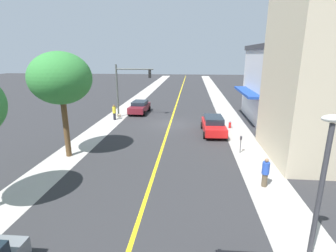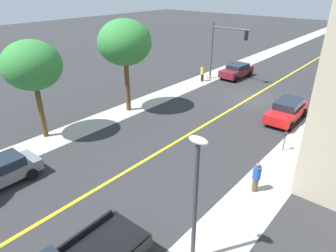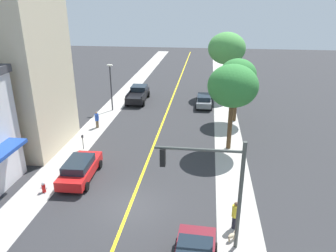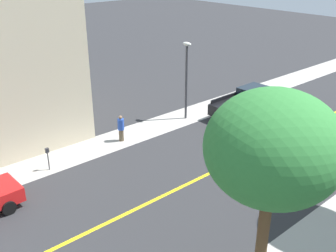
{
  "view_description": "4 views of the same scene",
  "coord_description": "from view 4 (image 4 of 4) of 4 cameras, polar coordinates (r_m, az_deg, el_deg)",
  "views": [
    {
      "loc": [
        -2.18,
        25.55,
        7.01
      ],
      "look_at": [
        -0.59,
        8.53,
        2.2
      ],
      "focal_mm": 27.18,
      "sensor_mm": 36.0,
      "label": 1
    },
    {
      "loc": [
        -10.83,
        24.74,
        9.63
      ],
      "look_at": [
        -0.67,
        12.68,
        1.99
      ],
      "focal_mm": 31.88,
      "sensor_mm": 36.0,
      "label": 2
    },
    {
      "loc": [
        4.45,
        -16.4,
        12.02
      ],
      "look_at": [
        1.29,
        8.82,
        1.97
      ],
      "focal_mm": 34.51,
      "sensor_mm": 36.0,
      "label": 3
    },
    {
      "loc": [
        12.18,
        0.34,
        10.69
      ],
      "look_at": [
        -1.74,
        12.35,
        2.55
      ],
      "focal_mm": 42.22,
      "sensor_mm": 36.0,
      "label": 4
    }
  ],
  "objects": [
    {
      "name": "parking_meter",
      "position": [
        21.77,
        -16.97,
        -4.11
      ],
      "size": [
        0.12,
        0.18,
        1.29
      ],
      "color": "#4C4C51",
      "rests_on": "ground"
    },
    {
      "name": "pedestrian_blue_shirt",
      "position": [
        24.19,
        -6.8,
        -0.26
      ],
      "size": [
        0.4,
        0.4,
        1.65
      ],
      "rotation": [
        0.0,
        0.0,
        0.97
      ],
      "color": "brown",
      "rests_on": "ground"
    },
    {
      "name": "street_tree_left_far",
      "position": [
        11.81,
        14.95,
        -3.17
      ],
      "size": [
        4.08,
        4.08,
        7.25
      ],
      "color": "brown",
      "rests_on": "ground"
    },
    {
      "name": "black_pickup_truck",
      "position": [
        28.75,
        11.38,
        3.48
      ],
      "size": [
        2.44,
        5.76,
        1.75
      ],
      "rotation": [
        0.0,
        0.0,
        1.59
      ],
      "color": "black",
      "rests_on": "ground"
    },
    {
      "name": "street_lamp",
      "position": [
        26.56,
        2.69,
        7.9
      ],
      "size": [
        0.7,
        0.36,
        5.33
      ],
      "color": "#38383D",
      "rests_on": "ground"
    }
  ]
}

